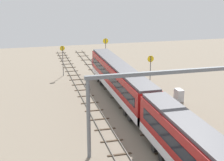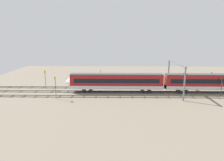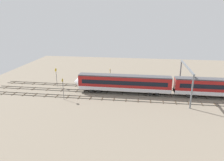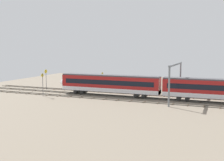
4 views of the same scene
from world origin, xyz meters
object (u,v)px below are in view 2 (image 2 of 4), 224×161
object	(u,v)px
speed_sign_far_trackside	(45,76)
overhead_gantry	(176,70)
speed_sign_near_foreground	(55,85)
relay_cabinet	(126,83)
speed_sign_mid_trackside	(101,75)
signal_light_trackside_approach	(211,77)
signal_light_trackside_departure	(222,84)
train	(162,82)

from	to	relation	value
speed_sign_far_trackside	overhead_gantry	bearing A→B (deg)	175.31
speed_sign_near_foreground	relay_cabinet	size ratio (longest dim) A/B	3.26
speed_sign_mid_trackside	signal_light_trackside_approach	world-z (taller)	speed_sign_mid_trackside
signal_light_trackside_departure	relay_cabinet	xyz separation A→B (m)	(23.17, -10.21, -2.11)
overhead_gantry	speed_sign_far_trackside	xyz separation A→B (m)	(35.11, -2.88, -2.18)
signal_light_trackside_approach	speed_sign_mid_trackside	bearing A→B (deg)	0.14
train	signal_light_trackside_departure	world-z (taller)	train
signal_light_trackside_approach	relay_cabinet	bearing A→B (deg)	-2.91
signal_light_trackside_departure	speed_sign_mid_trackside	bearing A→B (deg)	-16.05
speed_sign_mid_trackside	signal_light_trackside_approach	distance (m)	32.26
speed_sign_near_foreground	speed_sign_far_trackside	size ratio (longest dim) A/B	0.98
speed_sign_near_foreground	signal_light_trackside_approach	xyz separation A→B (m)	(-41.91, -12.81, -0.63)
speed_sign_mid_trackside	relay_cabinet	distance (m)	8.19
overhead_gantry	signal_light_trackside_approach	xyz separation A→B (m)	(-12.27, -6.57, -3.07)
speed_sign_near_foreground	speed_sign_mid_trackside	size ratio (longest dim) A/B	1.09
speed_sign_near_foreground	speed_sign_far_trackside	xyz separation A→B (m)	(5.47, -9.11, 0.26)
overhead_gantry	relay_cabinet	bearing A→B (deg)	-32.47
speed_sign_mid_trackside	speed_sign_far_trackside	xyz separation A→B (m)	(15.13, 3.61, 0.37)
overhead_gantry	signal_light_trackside_approach	size ratio (longest dim) A/B	3.59
speed_sign_far_trackside	relay_cabinet	xyz separation A→B (m)	(-22.82, -4.94, -2.85)
signal_light_trackside_departure	relay_cabinet	distance (m)	25.41
train	relay_cabinet	size ratio (longest dim) A/B	30.63
signal_light_trackside_approach	relay_cabinet	xyz separation A→B (m)	(24.56, -1.25, -1.96)
overhead_gantry	speed_sign_mid_trackside	world-z (taller)	overhead_gantry
speed_sign_far_trackside	signal_light_trackside_departure	bearing A→B (deg)	173.46
overhead_gantry	speed_sign_near_foreground	distance (m)	30.39
speed_sign_near_foreground	speed_sign_mid_trackside	xyz separation A→B (m)	(-9.66, -12.72, -0.11)
speed_sign_mid_trackside	signal_light_trackside_approach	size ratio (longest dim) A/B	1.16
signal_light_trackside_approach	signal_light_trackside_departure	size ratio (longest dim) A/B	0.95
speed_sign_near_foreground	relay_cabinet	xyz separation A→B (m)	(-17.35, -14.06, -2.59)
overhead_gantry	signal_light_trackside_approach	distance (m)	14.25
relay_cabinet	signal_light_trackside_approach	bearing A→B (deg)	177.09
speed_sign_far_trackside	signal_light_trackside_departure	world-z (taller)	speed_sign_far_trackside
overhead_gantry	signal_light_trackside_departure	world-z (taller)	overhead_gantry
speed_sign_far_trackside	relay_cabinet	size ratio (longest dim) A/B	3.33
relay_cabinet	overhead_gantry	bearing A→B (deg)	147.53
signal_light_trackside_approach	signal_light_trackside_departure	distance (m)	9.07
speed_sign_near_foreground	signal_light_trackside_approach	distance (m)	43.83
signal_light_trackside_departure	signal_light_trackside_approach	bearing A→B (deg)	-98.82
train	speed_sign_mid_trackside	world-z (taller)	train
overhead_gantry	speed_sign_near_foreground	size ratio (longest dim) A/B	2.83
train	speed_sign_far_trackside	distance (m)	31.72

